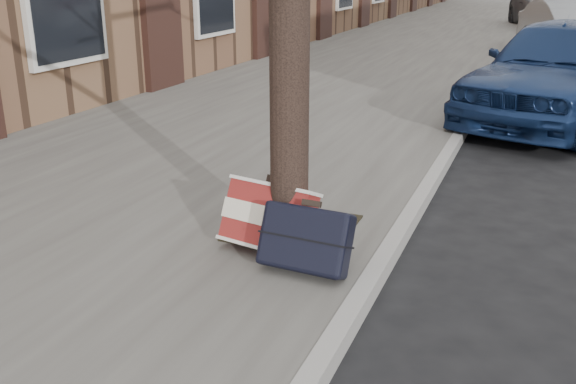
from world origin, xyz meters
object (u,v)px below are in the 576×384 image
at_px(suitcase_red, 268,217).
at_px(suitcase_navy, 306,238).
at_px(car_near_mid, 571,29).
at_px(car_near_front, 563,69).

relative_size(suitcase_red, suitcase_navy, 1.08).
relative_size(suitcase_red, car_near_mid, 0.16).
relative_size(suitcase_navy, car_near_front, 0.14).
xyz_separation_m(suitcase_navy, car_near_front, (1.50, 5.72, 0.36)).
bearing_deg(car_near_front, car_near_mid, 106.16).
bearing_deg(suitcase_red, car_near_front, 82.35).
relative_size(car_near_front, car_near_mid, 1.07).
bearing_deg(car_near_mid, suitcase_red, -118.06).
xyz_separation_m(car_near_front, car_near_mid, (0.18, 6.97, -0.07)).
distance_m(suitcase_red, car_near_front, 5.82).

